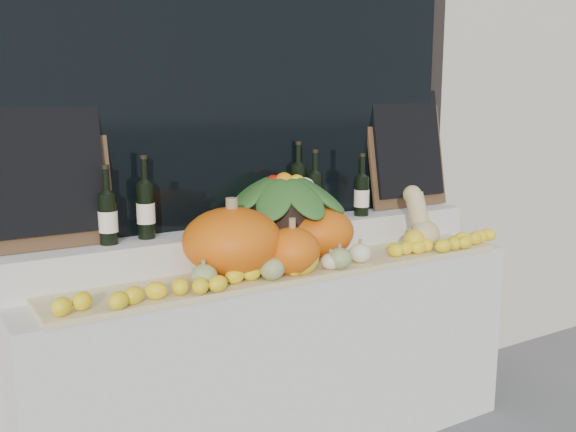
{
  "coord_description": "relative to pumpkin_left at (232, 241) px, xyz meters",
  "views": [
    {
      "loc": [
        -1.41,
        -0.84,
        1.62
      ],
      "look_at": [
        0.0,
        1.45,
        1.12
      ],
      "focal_mm": 40.0,
      "sensor_mm": 36.0,
      "label": 1
    }
  ],
  "objects": [
    {
      "name": "straw_bedding",
      "position": [
        0.27,
        -0.05,
        -0.15
      ],
      "size": [
        2.1,
        0.32,
        0.02
      ],
      "primitive_type": "cube",
      "color": "tan",
      "rests_on": "display_sill"
    },
    {
      "name": "lemon_heap",
      "position": [
        0.27,
        -0.16,
        -0.11
      ],
      "size": [
        2.2,
        0.16,
        0.06
      ],
      "primitive_type": null,
      "color": "yellow",
      "rests_on": "straw_bedding"
    },
    {
      "name": "pumpkin_left",
      "position": [
        0.0,
        0.0,
        0.0
      ],
      "size": [
        0.5,
        0.5,
        0.28
      ],
      "primitive_type": "ellipsoid",
      "rotation": [
        0.0,
        0.0,
        0.27
      ],
      "color": "orange",
      "rests_on": "straw_bedding"
    },
    {
      "name": "butternut_squash",
      "position": [
        0.99,
        -0.05,
        -0.02
      ],
      "size": [
        0.15,
        0.21,
        0.29
      ],
      "color": "#CFB67A",
      "rests_on": "straw_bedding"
    },
    {
      "name": "wine_bottle_near_left",
      "position": [
        -0.27,
        0.25,
        0.12
      ],
      "size": [
        0.08,
        0.08,
        0.35
      ],
      "color": "black",
      "rests_on": "rear_tier"
    },
    {
      "name": "produce_bowl",
      "position": [
        0.38,
        0.21,
        0.12
      ],
      "size": [
        0.61,
        0.61,
        0.25
      ],
      "color": "black",
      "rests_on": "rear_tier"
    },
    {
      "name": "pumpkin_right",
      "position": [
        0.47,
        0.07,
        -0.02
      ],
      "size": [
        0.35,
        0.35,
        0.23
      ],
      "primitive_type": "ellipsoid",
      "rotation": [
        0.0,
        0.0,
        -0.07
      ],
      "color": "orange",
      "rests_on": "straw_bedding"
    },
    {
      "name": "wine_bottle_tall",
      "position": [
        0.51,
        0.3,
        0.13
      ],
      "size": [
        0.08,
        0.08,
        0.37
      ],
      "color": "black",
      "rests_on": "rear_tier"
    },
    {
      "name": "rear_tier",
      "position": [
        0.27,
        0.23,
        -0.08
      ],
      "size": [
        2.3,
        0.25,
        0.16
      ],
      "primitive_type": "cube",
      "color": "silver",
      "rests_on": "display_sill"
    },
    {
      "name": "decorative_gourds",
      "position": [
        0.33,
        -0.14,
        -0.08
      ],
      "size": [
        1.18,
        0.17,
        0.17
      ],
      "color": "#386A20",
      "rests_on": "straw_bedding"
    },
    {
      "name": "pumpkin_center",
      "position": [
        0.21,
        -0.12,
        -0.04
      ],
      "size": [
        0.28,
        0.28,
        0.19
      ],
      "primitive_type": "ellipsoid",
      "rotation": [
        0.0,
        0.0,
        -0.27
      ],
      "color": "orange",
      "rests_on": "straw_bedding"
    },
    {
      "name": "chalkboard_left",
      "position": [
        -0.65,
        0.29,
        0.32
      ],
      "size": [
        0.5,
        0.14,
        0.61
      ],
      "rotation": [
        -0.19,
        0.0,
        0.0
      ],
      "color": "#4C331E",
      "rests_on": "rear_tier"
    },
    {
      "name": "wine_bottle_far_left",
      "position": [
        -0.44,
        0.22,
        0.1
      ],
      "size": [
        0.08,
        0.08,
        0.32
      ],
      "color": "black",
      "rests_on": "rear_tier"
    },
    {
      "name": "display_sill",
      "position": [
        0.27,
        0.08,
        -0.6
      ],
      "size": [
        2.3,
        0.55,
        0.88
      ],
      "primitive_type": "cube",
      "color": "silver",
      "rests_on": "ground"
    },
    {
      "name": "wine_bottle_far_right",
      "position": [
        0.81,
        0.19,
        0.1
      ],
      "size": [
        0.08,
        0.08,
        0.31
      ],
      "color": "black",
      "rests_on": "rear_tier"
    },
    {
      "name": "wine_bottle_near_right",
      "position": [
        0.57,
        0.24,
        0.11
      ],
      "size": [
        0.08,
        0.08,
        0.33
      ],
      "color": "black",
      "rests_on": "rear_tier"
    },
    {
      "name": "chalkboard_right",
      "position": [
        1.19,
        0.29,
        0.32
      ],
      "size": [
        0.5,
        0.14,
        0.61
      ],
      "rotation": [
        -0.19,
        0.0,
        0.0
      ],
      "color": "#4C331E",
      "rests_on": "rear_tier"
    }
  ]
}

